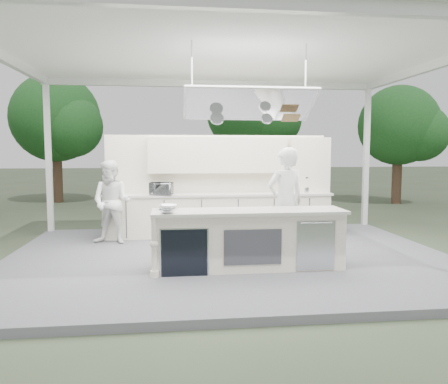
{
  "coord_description": "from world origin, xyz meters",
  "views": [
    {
      "loc": [
        -1.01,
        -7.76,
        2.02
      ],
      "look_at": [
        -0.05,
        0.4,
        1.24
      ],
      "focal_mm": 35.0,
      "sensor_mm": 36.0,
      "label": 1
    }
  ],
  "objects": [
    {
      "name": "ground",
      "position": [
        0.0,
        0.0,
        0.0
      ],
      "size": [
        90.0,
        90.0,
        0.0
      ],
      "primitive_type": "plane",
      "color": "#3E4B33",
      "rests_on": "ground"
    },
    {
      "name": "stage_deck",
      "position": [
        0.0,
        0.0,
        0.06
      ],
      "size": [
        8.0,
        6.0,
        0.12
      ],
      "primitive_type": "cube",
      "color": "#59595D",
      "rests_on": "ground"
    },
    {
      "name": "tent",
      "position": [
        0.0,
        -0.01,
        3.71
      ],
      "size": [
        8.2,
        6.2,
        3.86
      ],
      "color": "white",
      "rests_on": "ground"
    },
    {
      "name": "demo_island",
      "position": [
        0.18,
        -0.91,
        0.6
      ],
      "size": [
        3.1,
        0.79,
        0.95
      ],
      "color": "#F2EDCD",
      "rests_on": "stage_deck"
    },
    {
      "name": "back_counter",
      "position": [
        0.0,
        1.9,
        0.6
      ],
      "size": [
        5.08,
        0.72,
        0.95
      ],
      "color": "#F2EDCD",
      "rests_on": "stage_deck"
    },
    {
      "name": "back_wall_unit",
      "position": [
        0.44,
        2.11,
        1.57
      ],
      "size": [
        5.05,
        0.48,
        2.25
      ],
      "color": "#F2EDCD",
      "rests_on": "stage_deck"
    },
    {
      "name": "tree_cluster",
      "position": [
        -0.16,
        9.77,
        3.29
      ],
      "size": [
        19.55,
        9.4,
        5.85
      ],
      "color": "#503428",
      "rests_on": "ground"
    },
    {
      "name": "head_chef",
      "position": [
        0.98,
        -0.22,
        1.1
      ],
      "size": [
        0.81,
        0.63,
        1.96
      ],
      "primitive_type": "imported",
      "rotation": [
        0.0,
        0.0,
        3.4
      ],
      "color": "white",
      "rests_on": "stage_deck"
    },
    {
      "name": "sous_chef",
      "position": [
        -2.25,
        1.29,
        0.97
      ],
      "size": [
        0.98,
        0.85,
        1.71
      ],
      "primitive_type": "imported",
      "rotation": [
        0.0,
        0.0,
        -0.28
      ],
      "color": "white",
      "rests_on": "stage_deck"
    },
    {
      "name": "toaster_oven",
      "position": [
        -1.26,
        1.7,
        1.2
      ],
      "size": [
        0.53,
        0.4,
        0.27
      ],
      "primitive_type": "imported",
      "rotation": [
        0.0,
        0.0,
        -0.16
      ],
      "color": "silver",
      "rests_on": "back_counter"
    },
    {
      "name": "bowl_large",
      "position": [
        -1.1,
        -0.65,
        1.11
      ],
      "size": [
        0.39,
        0.39,
        0.07
      ],
      "primitive_type": "imported",
      "rotation": [
        0.0,
        0.0,
        -0.37
      ],
      "color": "silver",
      "rests_on": "demo_island"
    },
    {
      "name": "bowl_small",
      "position": [
        -1.1,
        -1.15,
        1.11
      ],
      "size": [
        0.32,
        0.32,
        0.08
      ],
      "primitive_type": "imported",
      "rotation": [
        0.0,
        0.0,
        0.39
      ],
      "color": "silver",
      "rests_on": "demo_island"
    }
  ]
}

